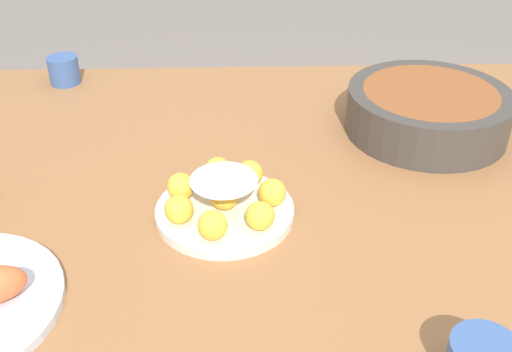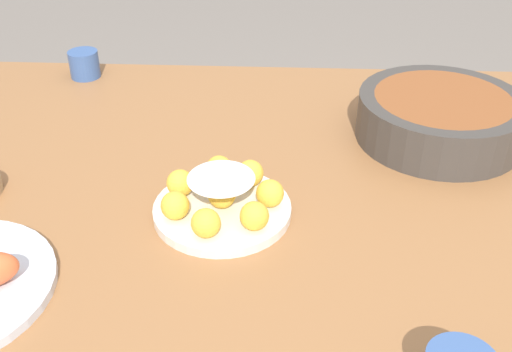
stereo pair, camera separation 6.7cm
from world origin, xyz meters
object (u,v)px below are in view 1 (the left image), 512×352
cake_plate (225,201)px  serving_bowl (428,110)px  dining_table (283,219)px  cup_far (64,70)px

cake_plate → serving_bowl: (0.39, 0.27, 0.02)m
dining_table → cake_plate: (-0.10, -0.11, 0.12)m
dining_table → serving_bowl: size_ratio=4.87×
dining_table → serving_bowl: bearing=29.0°
dining_table → cup_far: (-0.48, 0.42, 0.12)m
cake_plate → serving_bowl: serving_bowl is taller
dining_table → cake_plate: size_ratio=6.93×
cake_plate → dining_table: bearing=45.8°
cake_plate → cup_far: 0.64m
dining_table → cup_far: 0.65m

